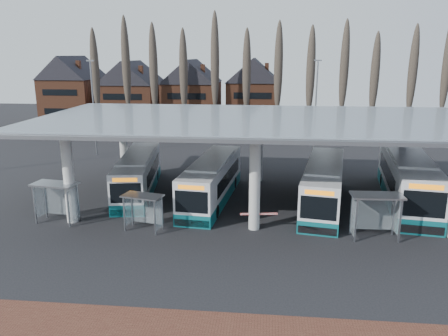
# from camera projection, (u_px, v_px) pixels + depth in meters

# --- Properties ---
(ground) EXTENTS (140.00, 140.00, 0.00)m
(ground) POSITION_uv_depth(u_px,v_px,m) (252.00, 245.00, 25.37)
(ground) COLOR black
(ground) RESTS_ON ground
(station_canopy) EXTENTS (32.00, 16.00, 6.34)m
(station_canopy) POSITION_uv_depth(u_px,v_px,m) (258.00, 126.00, 31.64)
(station_canopy) COLOR silver
(station_canopy) RESTS_ON ground
(poplar_row) EXTENTS (45.10, 1.10, 14.50)m
(poplar_row) POSITION_uv_depth(u_px,v_px,m) (263.00, 70.00, 54.92)
(poplar_row) COLOR #473D33
(poplar_row) RESTS_ON ground
(townhouse_row) EXTENTS (36.80, 10.30, 12.25)m
(townhouse_row) POSITION_uv_depth(u_px,v_px,m) (162.00, 86.00, 67.74)
(townhouse_row) COLOR brown
(townhouse_row) RESTS_ON ground
(lamp_post_a) EXTENTS (0.80, 0.16, 10.17)m
(lamp_post_a) POSITION_uv_depth(u_px,v_px,m) (93.00, 106.00, 46.93)
(lamp_post_a) COLOR slate
(lamp_post_a) RESTS_ON ground
(lamp_post_b) EXTENTS (0.80, 0.16, 10.17)m
(lamp_post_b) POSITION_uv_depth(u_px,v_px,m) (316.00, 104.00, 48.48)
(lamp_post_b) COLOR slate
(lamp_post_b) RESTS_ON ground
(bus_0) EXTENTS (3.93, 11.37, 3.10)m
(bus_0) POSITION_uv_depth(u_px,v_px,m) (138.00, 174.00, 34.79)
(bus_0) COLOR white
(bus_0) RESTS_ON ground
(bus_1) EXTENTS (3.59, 11.65, 3.19)m
(bus_1) POSITION_uv_depth(u_px,v_px,m) (212.00, 181.00, 32.92)
(bus_1) COLOR white
(bus_1) RESTS_ON ground
(bus_2) EXTENTS (4.45, 11.93, 3.24)m
(bus_2) POSITION_uv_depth(u_px,v_px,m) (324.00, 185.00, 31.75)
(bus_2) COLOR white
(bus_2) RESTS_ON ground
(bus_3) EXTENTS (4.68, 13.41, 3.65)m
(bus_3) POSITION_uv_depth(u_px,v_px,m) (407.00, 179.00, 32.49)
(bus_3) COLOR white
(bus_3) RESTS_ON ground
(shelter_0) EXTENTS (3.05, 1.83, 2.67)m
(shelter_0) POSITION_uv_depth(u_px,v_px,m) (57.00, 193.00, 28.50)
(shelter_0) COLOR gray
(shelter_0) RESTS_ON ground
(shelter_1) EXTENTS (2.70, 1.76, 2.31)m
(shelter_1) POSITION_uv_depth(u_px,v_px,m) (144.00, 204.00, 27.25)
(shelter_1) COLOR gray
(shelter_1) RESTS_ON ground
(shelter_2) EXTENTS (3.03, 1.62, 2.76)m
(shelter_2) POSITION_uv_depth(u_px,v_px,m) (375.00, 206.00, 25.96)
(shelter_2) COLOR gray
(shelter_2) RESTS_ON ground
(barrier) EXTENTS (2.36, 0.80, 1.18)m
(barrier) POSITION_uv_depth(u_px,v_px,m) (259.00, 215.00, 27.59)
(barrier) COLOR black
(barrier) RESTS_ON ground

